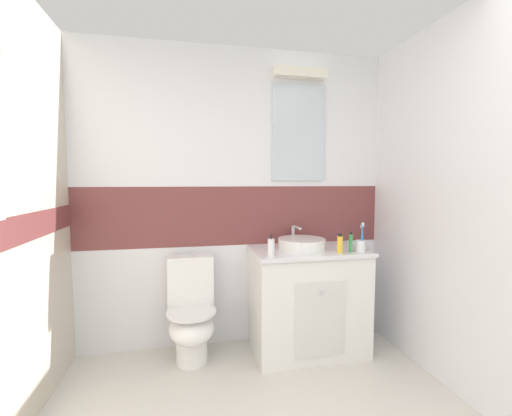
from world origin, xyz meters
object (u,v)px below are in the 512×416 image
toothbrush_cup (361,245)px  soap_dispenser (271,247)px  sink_basin (301,243)px  toilet (191,313)px  toothpaste_tube_upright (351,243)px  deodorant_spray_can (340,244)px

toothbrush_cup → soap_dispenser: toothbrush_cup is taller
sink_basin → toilet: bearing=178.3°
soap_dispenser → toothpaste_tube_upright: (0.63, -0.01, 0.01)m
toilet → toothpaste_tube_upright: toothpaste_tube_upright is taller
deodorant_spray_can → toilet: bearing=168.0°
toothbrush_cup → deodorant_spray_can: (-0.18, -0.01, 0.02)m
soap_dispenser → sink_basin: bearing=33.4°
toothbrush_cup → toothpaste_tube_upright: bearing=-177.2°
toothbrush_cup → deodorant_spray_can: bearing=-177.3°
deodorant_spray_can → sink_basin: bearing=137.7°
toilet → soap_dispenser: size_ratio=4.90×
sink_basin → toilet: size_ratio=0.52×
toothbrush_cup → deodorant_spray_can: size_ratio=1.54×
deodorant_spray_can → soap_dispenser: bearing=178.9°
sink_basin → toothpaste_tube_upright: sink_basin is taller
toothbrush_cup → toothpaste_tube_upright: (-0.08, -0.00, 0.02)m
toilet → soap_dispenser: bearing=-21.5°
toilet → toothpaste_tube_upright: 1.35m
deodorant_spray_can → toothpaste_tube_upright: bearing=2.6°
sink_basin → toothpaste_tube_upright: (0.32, -0.21, 0.03)m
toilet → toothbrush_cup: size_ratio=3.57×
sink_basin → toilet: (-0.88, 0.03, -0.52)m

